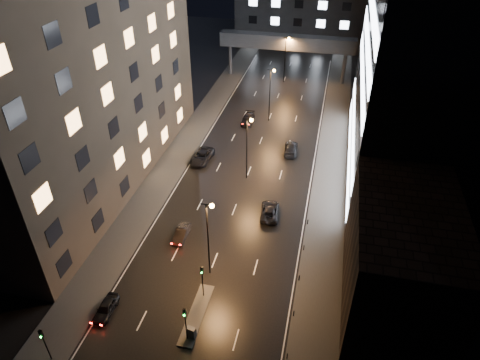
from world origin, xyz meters
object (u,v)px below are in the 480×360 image
Objects in this scene: car_away_a at (106,308)px; car_away_c at (202,156)px; car_away_d at (248,119)px; car_toward_b at (291,148)px; car_away_b at (182,233)px; car_toward_a at (270,211)px; utility_cabinet at (191,332)px.

car_away_c is at bearing 87.49° from car_away_a.
car_toward_b reaches higher than car_away_d.
car_away_c is at bearing 98.88° from car_away_b.
car_toward_a is at bearing 84.29° from car_toward_b.
car_away_c is (-2.92, 18.33, 0.14)m from car_away_b.
car_away_b is at bearing -94.52° from car_away_d.
utility_cabinet is at bearing -67.09° from car_away_b.
car_toward_a is (13.96, 19.74, 0.04)m from car_away_a.
car_toward_b is at bearing 65.79° from car_away_b.
car_away_a is 0.68× the size of car_away_c.
car_away_b is at bearing -76.68° from car_away_c.
car_toward_b is at bearing 94.83° from utility_cabinet.
car_away_c reaches higher than car_away_a.
car_away_d is at bearing -77.63° from car_toward_a.
car_away_b is 26.49m from car_toward_b.
car_away_b is at bearing 62.42° from car_toward_b.
car_toward_b is (14.61, 36.97, 0.11)m from car_away_a.
car_toward_b is (13.71, 5.87, -0.03)m from car_away_c.
car_toward_b is (0.65, 17.24, 0.06)m from car_toward_a.
car_toward_a is 0.96× the size of car_toward_b.
car_toward_a reaches higher than car_away_b.
utility_cabinet reaches higher than car_toward_a.
car_away_b is at bearing 125.36° from utility_cabinet.
utility_cabinet is at bearing 72.40° from car_toward_a.
car_away_d is at bearing 107.56° from utility_cabinet.
car_toward_b reaches higher than utility_cabinet.
car_away_b is 0.75× the size of car_toward_b.
car_away_d is 47.09m from utility_cabinet.
car_toward_a is at bearing -36.78° from car_away_c.
car_away_d is 3.81× the size of utility_cabinet.
utility_cabinet reaches higher than car_away_b.
car_away_a is at bearing -87.39° from car_away_c.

